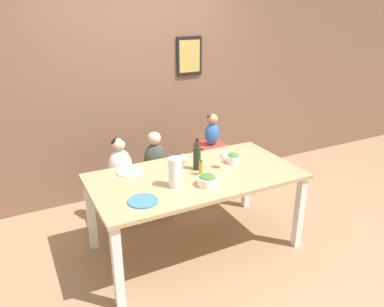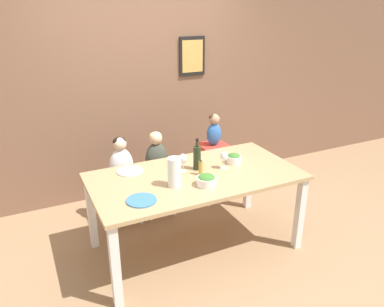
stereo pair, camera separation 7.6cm
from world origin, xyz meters
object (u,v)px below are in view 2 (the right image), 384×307
chair_far_left (123,188)px  salad_bowl_small (234,158)px  wine_bottle (197,157)px  dinner_plate_back_left (130,171)px  paper_towel_roll (174,172)px  wine_glass_near (224,156)px  person_child_left (121,161)px  salad_bowl_large (206,180)px  chair_far_center (157,181)px  person_child_center (156,155)px  person_baby_right (214,129)px  dinner_plate_front_left (142,200)px  wine_glass_far (183,159)px  chair_right_highchair (213,158)px

chair_far_left → salad_bowl_small: size_ratio=3.34×
wine_bottle → dinner_plate_back_left: (-0.59, 0.22, -0.12)m
paper_towel_roll → wine_glass_near: paper_towel_roll is taller
person_child_left → salad_bowl_large: size_ratio=2.91×
chair_far_center → salad_bowl_large: bearing=-85.2°
person_child_center → wine_bottle: bearing=-76.3°
chair_far_center → person_child_center: (0.00, 0.00, 0.32)m
person_baby_right → wine_bottle: 0.86m
dinner_plate_front_left → salad_bowl_small: bearing=17.5°
chair_far_center → wine_bottle: (0.16, -0.66, 0.51)m
wine_bottle → wine_glass_far: (-0.14, 0.02, -0.00)m
paper_towel_roll → wine_glass_far: paper_towel_roll is taller
chair_far_left → person_baby_right: 1.21m
chair_far_center → wine_glass_near: 0.99m
paper_towel_roll → wine_glass_near: 0.58m
chair_far_left → salad_bowl_small: salad_bowl_small is taller
chair_far_center → salad_bowl_small: bearing=-51.4°
wine_glass_near → chair_far_left: bearing=136.3°
chair_right_highchair → salad_bowl_large: 1.21m
salad_bowl_large → dinner_plate_front_left: (-0.59, -0.02, -0.04)m
wine_bottle → person_baby_right: bearing=50.5°
chair_far_left → chair_far_center: same height
chair_right_highchair → dinner_plate_front_left: size_ratio=2.92×
person_baby_right → dinner_plate_front_left: size_ratio=1.54×
paper_towel_roll → salad_bowl_small: 0.75m
wine_bottle → wine_glass_near: wine_bottle is taller
person_baby_right → wine_glass_near: size_ratio=2.15×
person_child_left → wine_glass_far: (0.41, -0.64, 0.19)m
person_child_center → paper_towel_roll: size_ratio=1.92×
chair_right_highchair → wine_bottle: 0.93m
chair_far_center → paper_towel_roll: size_ratio=1.81×
person_child_center → salad_bowl_small: bearing=-51.4°
person_child_center → person_baby_right: 0.73m
dinner_plate_back_left → dinner_plate_front_left: bearing=-97.9°
person_child_left → dinner_plate_back_left: bearing=-94.6°
person_child_left → wine_glass_near: person_child_left is taller
wine_glass_near → salad_bowl_small: wine_glass_near is taller
dinner_plate_back_left → chair_right_highchair: bearing=21.4°
salad_bowl_small → chair_far_left: bearing=143.9°
chair_far_center → salad_bowl_large: 1.09m
chair_right_highchair → person_child_left: size_ratio=1.42×
person_child_center → wine_glass_near: (0.40, -0.75, 0.19)m
wine_glass_near → wine_glass_far: 0.39m
person_baby_right → wine_bottle: bearing=-129.5°
person_baby_right → salad_bowl_small: size_ratio=2.65×
salad_bowl_large → salad_bowl_small: 0.56m
chair_far_left → wine_glass_near: 1.20m
salad_bowl_large → wine_glass_far: bearing=99.4°
chair_far_center → dinner_plate_front_left: bearing=-116.5°
chair_right_highchair → dinner_plate_back_left: 1.24m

